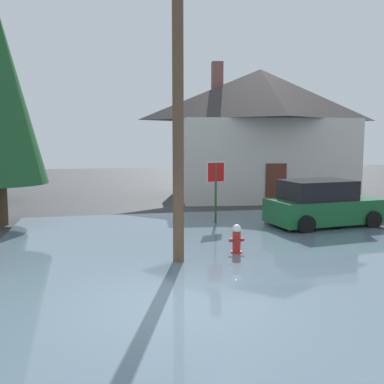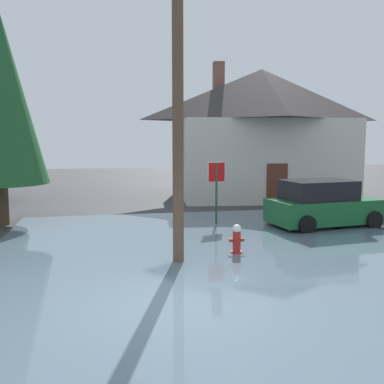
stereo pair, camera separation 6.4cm
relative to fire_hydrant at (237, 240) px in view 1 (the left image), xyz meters
The scene contains 8 objects.
ground_plane 4.24m from the fire_hydrant, 122.61° to the right, with size 80.00×80.00×0.10m, color #38383A.
flood_puddle 0.62m from the fire_hydrant, 167.38° to the right, with size 12.53×13.96×0.06m, color slate.
lane_stop_bar 6.51m from the fire_hydrant, 114.49° to the right, with size 3.44×0.30×0.01m, color silver.
fire_hydrant is the anchor object (origin of this frame).
utility_pole 4.57m from the fire_hydrant, 163.09° to the right, with size 1.60×0.28×8.88m.
stop_sign_far 4.44m from the fire_hydrant, 83.26° to the left, with size 0.71×0.25×2.33m.
house 12.99m from the fire_hydrant, 67.37° to the left, with size 9.96×8.05×7.38m.
parked_car 5.25m from the fire_hydrant, 36.85° to the left, with size 4.25×2.53×1.70m.
Camera 1 is at (-1.34, -7.99, 3.20)m, focal length 41.79 mm.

